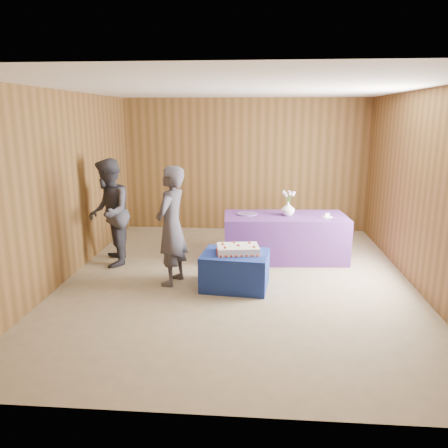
# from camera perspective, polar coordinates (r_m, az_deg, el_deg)

# --- Properties ---
(ground) EXTENTS (6.00, 6.00, 0.00)m
(ground) POSITION_cam_1_polar(r_m,az_deg,el_deg) (6.47, 1.74, -7.31)
(ground) COLOR gray
(ground) RESTS_ON ground
(room_shell) EXTENTS (5.04, 6.04, 2.72)m
(room_shell) POSITION_cam_1_polar(r_m,az_deg,el_deg) (6.05, 1.87, 8.81)
(room_shell) COLOR brown
(room_shell) RESTS_ON ground
(cake_table) EXTENTS (0.97, 0.79, 0.50)m
(cake_table) POSITION_cam_1_polar(r_m,az_deg,el_deg) (6.13, 1.46, -6.05)
(cake_table) COLOR navy
(cake_table) RESTS_ON ground
(serving_table) EXTENTS (2.06, 1.04, 0.75)m
(serving_table) POSITION_cam_1_polar(r_m,az_deg,el_deg) (7.35, 7.92, -1.72)
(serving_table) COLOR #5E2E7F
(serving_table) RESTS_ON ground
(sheet_cake) EXTENTS (0.64, 0.48, 0.14)m
(sheet_cake) POSITION_cam_1_polar(r_m,az_deg,el_deg) (6.04, 1.83, -3.31)
(sheet_cake) COLOR white
(sheet_cake) RESTS_ON cake_table
(vase) EXTENTS (0.27, 0.27, 0.23)m
(vase) POSITION_cam_1_polar(r_m,az_deg,el_deg) (7.24, 8.35, 2.00)
(vase) COLOR white
(vase) RESTS_ON serving_table
(flower_spray) EXTENTS (0.22, 0.22, 0.17)m
(flower_spray) POSITION_cam_1_polar(r_m,az_deg,el_deg) (7.19, 8.42, 4.01)
(flower_spray) COLOR #386B2B
(flower_spray) RESTS_ON vase
(platter) EXTENTS (0.43, 0.43, 0.02)m
(platter) POSITION_cam_1_polar(r_m,az_deg,el_deg) (7.27, 3.01, 1.34)
(platter) COLOR #694C98
(platter) RESTS_ON serving_table
(plate) EXTENTS (0.24, 0.24, 0.01)m
(plate) POSITION_cam_1_polar(r_m,az_deg,el_deg) (7.25, 13.28, 0.92)
(plate) COLOR white
(plate) RESTS_ON serving_table
(cake_slice) EXTENTS (0.07, 0.07, 0.08)m
(cake_slice) POSITION_cam_1_polar(r_m,az_deg,el_deg) (7.24, 13.29, 1.20)
(cake_slice) COLOR white
(cake_slice) RESTS_ON plate
(knife) EXTENTS (0.26, 0.03, 0.00)m
(knife) POSITION_cam_1_polar(r_m,az_deg,el_deg) (7.08, 14.19, 0.51)
(knife) COLOR #ADAEB2
(knife) RESTS_ON serving_table
(guest_left) EXTENTS (0.55, 0.70, 1.69)m
(guest_left) POSITION_cam_1_polar(r_m,az_deg,el_deg) (6.15, -6.89, -0.28)
(guest_left) COLOR #3F3D48
(guest_left) RESTS_ON ground
(guest_right) EXTENTS (0.85, 0.98, 1.71)m
(guest_right) POSITION_cam_1_polar(r_m,az_deg,el_deg) (7.14, -14.78, 1.42)
(guest_right) COLOR #32323C
(guest_right) RESTS_ON ground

